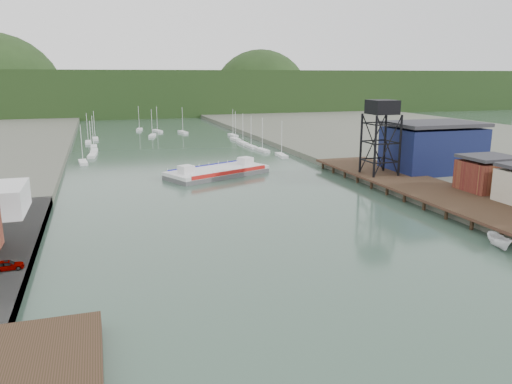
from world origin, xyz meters
TOP-DOWN VIEW (x-y plane):
  - ground at (0.00, 0.00)m, footprint 600.00×600.00m
  - east_land at (92.00, 80.00)m, footprint 120.00×400.00m
  - west_stage at (-29.00, 0.00)m, footprint 10.00×18.00m
  - east_pier at (37.00, 45.00)m, footprint 14.00×70.00m
  - lift_tower at (35.00, 58.00)m, footprint 6.50×6.50m
  - blue_shed at (50.00, 60.00)m, footprint 20.50×14.50m
  - marina_sailboats at (0.08, 138.46)m, footprint 57.71×92.65m
  - distant_hills at (-3.98, 301.35)m, footprint 500.00×120.00m
  - chain_ferry at (3.18, 77.03)m, footprint 26.20×18.83m
  - motorboat at (28.53, 15.73)m, footprint 3.18×5.46m
  - car_west_a at (-34.00, 23.19)m, footprint 3.61×1.69m

SIDE VIEW (x-z plane):
  - ground at x=0.00m, z-range 0.00..0.00m
  - east_land at x=92.00m, z-range -1.60..1.60m
  - marina_sailboats at x=0.08m, z-range -0.10..0.80m
  - west_stage at x=-29.00m, z-range 0.00..1.80m
  - motorboat at x=28.53m, z-range 0.00..1.98m
  - chain_ferry at x=3.18m, z-range -0.75..2.76m
  - east_pier at x=37.00m, z-range 0.67..3.12m
  - car_west_a at x=-34.00m, z-range 1.60..2.80m
  - blue_shed at x=50.00m, z-range 1.41..12.71m
  - distant_hills at x=-3.98m, z-range -29.62..50.38m
  - lift_tower at x=35.00m, z-range 7.65..23.65m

